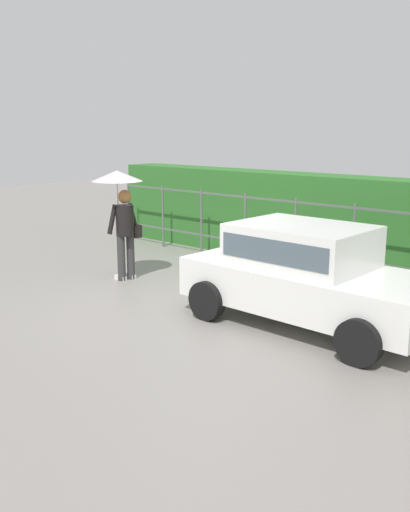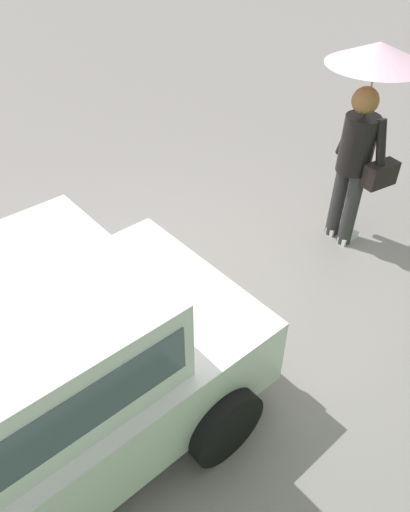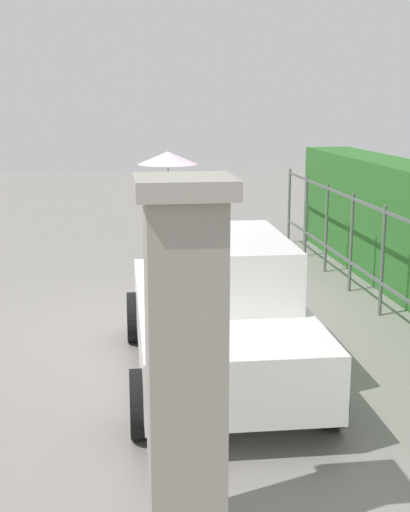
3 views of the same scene
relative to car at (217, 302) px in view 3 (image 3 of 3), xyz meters
The scene contains 5 objects.
ground_plane 2.21m from the car, 167.22° to the right, with size 40.00×40.00×0.00m, color gray.
car is the anchor object (origin of this frame).
pedestrian 4.01m from the car, behind, with size 0.94×0.94×2.08m.
gate_pillar 2.92m from the car, 12.51° to the right, with size 0.60×0.60×2.42m.
fence_section 2.77m from the car, 115.02° to the left, with size 11.36×0.05×1.50m.
Camera 3 is at (9.01, -0.61, 2.87)m, focal length 49.70 mm.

